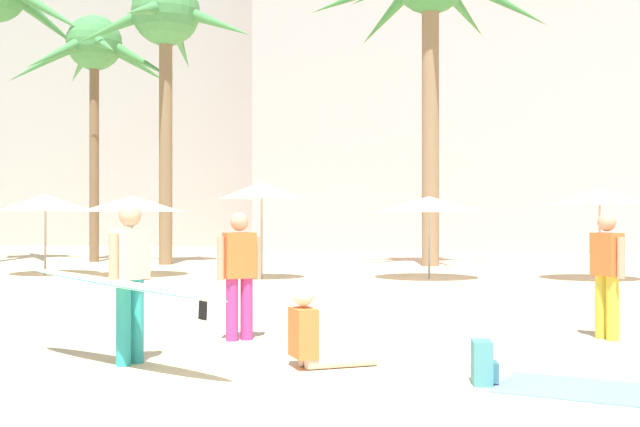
{
  "coord_description": "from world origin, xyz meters",
  "views": [
    {
      "loc": [
        1.23,
        -6.32,
        1.61
      ],
      "look_at": [
        -0.32,
        4.79,
        1.64
      ],
      "focal_mm": 44.43,
      "sensor_mm": 36.0,
      "label": 1
    }
  ],
  "objects_px": {
    "beach_towel": "(606,392)",
    "person_far_left": "(239,270)",
    "backpack": "(483,363)",
    "cafe_umbrella_1": "(429,204)",
    "palm_tree_right": "(94,55)",
    "cafe_umbrella_3": "(262,190)",
    "person_mid_right": "(126,280)",
    "palm_tree_far_left": "(165,27)",
    "cafe_umbrella_5": "(45,203)",
    "cafe_umbrella_4": "(600,197)",
    "cafe_umbrella_0": "(132,204)",
    "person_near_left": "(317,338)",
    "person_near_right": "(607,270)"
  },
  "relations": [
    {
      "from": "palm_tree_right",
      "to": "cafe_umbrella_5",
      "type": "relative_size",
      "value": 3.47
    },
    {
      "from": "person_mid_right",
      "to": "beach_towel",
      "type": "bearing_deg",
      "value": -164.82
    },
    {
      "from": "palm_tree_far_left",
      "to": "backpack",
      "type": "bearing_deg",
      "value": -62.32
    },
    {
      "from": "person_mid_right",
      "to": "person_near_left",
      "type": "relative_size",
      "value": 3.0
    },
    {
      "from": "palm_tree_right",
      "to": "person_far_left",
      "type": "relative_size",
      "value": 5.23
    },
    {
      "from": "cafe_umbrella_1",
      "to": "person_near_left",
      "type": "relative_size",
      "value": 2.84
    },
    {
      "from": "person_near_right",
      "to": "person_near_left",
      "type": "height_order",
      "value": "person_near_right"
    },
    {
      "from": "beach_towel",
      "to": "person_mid_right",
      "type": "distance_m",
      "value": 4.94
    },
    {
      "from": "backpack",
      "to": "palm_tree_right",
      "type": "bearing_deg",
      "value": 120.19
    },
    {
      "from": "cafe_umbrella_1",
      "to": "palm_tree_far_left",
      "type": "bearing_deg",
      "value": 150.68
    },
    {
      "from": "beach_towel",
      "to": "person_far_left",
      "type": "xyz_separation_m",
      "value": [
        -4.04,
        2.48,
        0.9
      ]
    },
    {
      "from": "palm_tree_far_left",
      "to": "backpack",
      "type": "xyz_separation_m",
      "value": [
        9.17,
        -17.48,
        -7.66
      ]
    },
    {
      "from": "cafe_umbrella_0",
      "to": "person_far_left",
      "type": "relative_size",
      "value": 1.65
    },
    {
      "from": "backpack",
      "to": "person_mid_right",
      "type": "height_order",
      "value": "person_mid_right"
    },
    {
      "from": "palm_tree_far_left",
      "to": "person_mid_right",
      "type": "relative_size",
      "value": 3.28
    },
    {
      "from": "cafe_umbrella_0",
      "to": "backpack",
      "type": "xyz_separation_m",
      "value": [
        8.39,
        -12.54,
        -1.73
      ]
    },
    {
      "from": "cafe_umbrella_4",
      "to": "person_mid_right",
      "type": "height_order",
      "value": "cafe_umbrella_4"
    },
    {
      "from": "beach_towel",
      "to": "person_far_left",
      "type": "relative_size",
      "value": 1.16
    },
    {
      "from": "cafe_umbrella_5",
      "to": "beach_towel",
      "type": "distance_m",
      "value": 17.64
    },
    {
      "from": "backpack",
      "to": "cafe_umbrella_1",
      "type": "bearing_deg",
      "value": 89.46
    },
    {
      "from": "person_near_right",
      "to": "palm_tree_far_left",
      "type": "bearing_deg",
      "value": -83.39
    },
    {
      "from": "palm_tree_right",
      "to": "beach_towel",
      "type": "bearing_deg",
      "value": -54.88
    },
    {
      "from": "cafe_umbrella_5",
      "to": "backpack",
      "type": "bearing_deg",
      "value": -49.2
    },
    {
      "from": "cafe_umbrella_3",
      "to": "person_far_left",
      "type": "xyz_separation_m",
      "value": [
        1.8,
        -9.73,
        -1.36
      ]
    },
    {
      "from": "cafe_umbrella_1",
      "to": "cafe_umbrella_5",
      "type": "relative_size",
      "value": 1.1
    },
    {
      "from": "cafe_umbrella_4",
      "to": "person_near_left",
      "type": "distance_m",
      "value": 13.5
    },
    {
      "from": "person_mid_right",
      "to": "person_far_left",
      "type": "relative_size",
      "value": 1.75
    },
    {
      "from": "cafe_umbrella_5",
      "to": "cafe_umbrella_4",
      "type": "bearing_deg",
      "value": 0.97
    },
    {
      "from": "beach_towel",
      "to": "person_far_left",
      "type": "bearing_deg",
      "value": 148.4
    },
    {
      "from": "cafe_umbrella_5",
      "to": "person_far_left",
      "type": "xyz_separation_m",
      "value": [
        7.94,
        -10.32,
        -1.07
      ]
    },
    {
      "from": "palm_tree_right",
      "to": "cafe_umbrella_3",
      "type": "bearing_deg",
      "value": -41.8
    },
    {
      "from": "backpack",
      "to": "person_near_left",
      "type": "xyz_separation_m",
      "value": [
        -1.69,
        0.62,
        0.11
      ]
    },
    {
      "from": "cafe_umbrella_4",
      "to": "backpack",
      "type": "bearing_deg",
      "value": -106.06
    },
    {
      "from": "beach_towel",
      "to": "person_near_right",
      "type": "relative_size",
      "value": 1.16
    },
    {
      "from": "palm_tree_right",
      "to": "cafe_umbrella_3",
      "type": "distance_m",
      "value": 11.12
    },
    {
      "from": "palm_tree_right",
      "to": "person_near_left",
      "type": "bearing_deg",
      "value": -59.85
    },
    {
      "from": "cafe_umbrella_3",
      "to": "person_near_left",
      "type": "distance_m",
      "value": 11.97
    },
    {
      "from": "cafe_umbrella_1",
      "to": "person_mid_right",
      "type": "xyz_separation_m",
      "value": [
        -3.2,
        -12.23,
        -0.98
      ]
    },
    {
      "from": "palm_tree_far_left",
      "to": "cafe_umbrella_1",
      "type": "bearing_deg",
      "value": -29.32
    },
    {
      "from": "person_near_left",
      "to": "cafe_umbrella_4",
      "type": "bearing_deg",
      "value": 38.99
    },
    {
      "from": "beach_towel",
      "to": "person_far_left",
      "type": "height_order",
      "value": "person_far_left"
    },
    {
      "from": "cafe_umbrella_3",
      "to": "beach_towel",
      "type": "relative_size",
      "value": 1.29
    },
    {
      "from": "cafe_umbrella_4",
      "to": "backpack",
      "type": "relative_size",
      "value": 6.16
    },
    {
      "from": "palm_tree_right",
      "to": "cafe_umbrella_4",
      "type": "distance_m",
      "value": 17.65
    },
    {
      "from": "cafe_umbrella_1",
      "to": "person_near_left",
      "type": "distance_m",
      "value": 12.16
    },
    {
      "from": "palm_tree_far_left",
      "to": "person_near_right",
      "type": "bearing_deg",
      "value": -52.83
    },
    {
      "from": "backpack",
      "to": "beach_towel",
      "type": "bearing_deg",
      "value": -12.54
    },
    {
      "from": "palm_tree_right",
      "to": "cafe_umbrella_1",
      "type": "height_order",
      "value": "palm_tree_right"
    },
    {
      "from": "palm_tree_right",
      "to": "cafe_umbrella_4",
      "type": "relative_size",
      "value": 3.34
    },
    {
      "from": "palm_tree_far_left",
      "to": "cafe_umbrella_5",
      "type": "relative_size",
      "value": 3.82
    }
  ]
}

